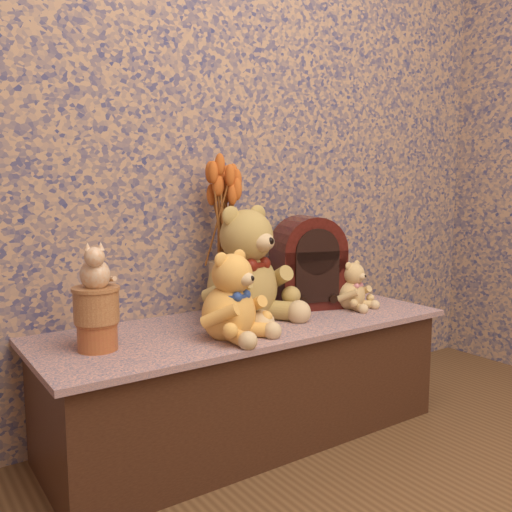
{
  "coord_description": "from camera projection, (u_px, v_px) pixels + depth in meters",
  "views": [
    {
      "loc": [
        -1.03,
        -0.31,
        0.9
      ],
      "look_at": [
        0.0,
        1.19,
        0.66
      ],
      "focal_mm": 38.39,
      "sensor_mm": 36.0,
      "label": 1
    }
  ],
  "objects": [
    {
      "name": "teddy_medium",
      "position": [
        229.0,
        291.0,
        1.71
      ],
      "size": [
        0.32,
        0.34,
        0.3
      ],
      "primitive_type": null,
      "rotation": [
        0.0,
        0.0,
        0.36
      ],
      "color": "gold",
      "rests_on": "display_shelf"
    },
    {
      "name": "display_shelf",
      "position": [
        248.0,
        380.0,
        1.93
      ],
      "size": [
        1.45,
        0.54,
        0.42
      ],
      "primitive_type": "cube",
      "color": "#34446B",
      "rests_on": "ground"
    },
    {
      "name": "dried_stalks",
      "position": [
        225.0,
        203.0,
        1.96
      ],
      "size": [
        0.24,
        0.24,
        0.43
      ],
      "primitive_type": null,
      "rotation": [
        0.0,
        0.0,
        0.09
      ],
      "color": "#C6591F",
      "rests_on": "ceramic_vase"
    },
    {
      "name": "teddy_small",
      "position": [
        351.0,
        283.0,
        2.12
      ],
      "size": [
        0.2,
        0.22,
        0.2
      ],
      "primitive_type": null,
      "rotation": [
        0.0,
        0.0,
        0.26
      ],
      "color": "#E1B26B",
      "rests_on": "display_shelf"
    },
    {
      "name": "biscuit_tin_lower",
      "position": [
        98.0,
        336.0,
        1.59
      ],
      "size": [
        0.15,
        0.15,
        0.08
      ],
      "primitive_type": "cylinder",
      "rotation": [
        0.0,
        0.0,
        -0.41
      ],
      "color": "#B77D35",
      "rests_on": "display_shelf"
    },
    {
      "name": "cathedral_radio",
      "position": [
        308.0,
        261.0,
        2.14
      ],
      "size": [
        0.3,
        0.25,
        0.36
      ],
      "primitive_type": null,
      "rotation": [
        0.0,
        0.0,
        -0.29
      ],
      "color": "#370F0A",
      "rests_on": "display_shelf"
    },
    {
      "name": "biscuit_tin_upper",
      "position": [
        96.0,
        305.0,
        1.58
      ],
      "size": [
        0.16,
        0.16,
        0.1
      ],
      "primitive_type": "cylinder",
      "rotation": [
        0.0,
        0.0,
        -0.3
      ],
      "color": "tan",
      "rests_on": "biscuit_tin_lower"
    },
    {
      "name": "cat_figurine",
      "position": [
        95.0,
        264.0,
        1.56
      ],
      "size": [
        0.13,
        0.14,
        0.14
      ],
      "primitive_type": null,
      "rotation": [
        0.0,
        0.0,
        -0.31
      ],
      "color": "silver",
      "rests_on": "biscuit_tin_upper"
    },
    {
      "name": "teddy_large",
      "position": [
        242.0,
        259.0,
        1.93
      ],
      "size": [
        0.43,
        0.48,
        0.44
      ],
      "primitive_type": null,
      "rotation": [
        0.0,
        0.0,
        0.24
      ],
      "color": "olive",
      "rests_on": "display_shelf"
    },
    {
      "name": "ceramic_vase",
      "position": [
        225.0,
        288.0,
        2.0
      ],
      "size": [
        0.12,
        0.12,
        0.2
      ],
      "primitive_type": "cylinder",
      "rotation": [
        0.0,
        0.0,
        0.04
      ],
      "color": "tan",
      "rests_on": "display_shelf"
    }
  ]
}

